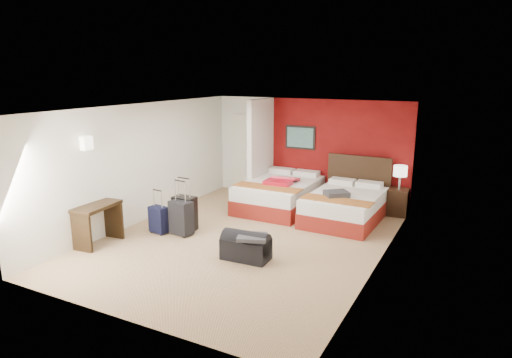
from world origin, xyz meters
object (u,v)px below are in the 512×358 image
Objects in this scene: red_suitcase_open at (282,181)px; duffel_bag at (246,248)px; bed_left at (279,195)px; desk at (98,225)px; suitcase_black at (185,214)px; suitcase_navy at (159,221)px; table_lamp at (400,177)px; bed_right at (345,207)px; suitcase_charcoal at (181,219)px; nightstand at (398,202)px.

duffel_bag is at bearing -80.86° from red_suitcase_open.
desk is (-2.02, -3.61, 0.06)m from bed_left.
suitcase_black reaches higher than duffel_bag.
suitcase_black is 0.84× the size of duffel_bag.
suitcase_navy is at bearing -124.15° from red_suitcase_open.
table_lamp reaches higher than bed_left.
red_suitcase_open is at bearing 63.14° from suitcase_black.
bed_right is 3.90m from suitcase_navy.
suitcase_charcoal reaches higher than suitcase_navy.
table_lamp reaches higher than bed_right.
nightstand is at bearing 46.94° from bed_right.
desk is at bearing -112.77° from suitcase_navy.
bed_right is 1.58m from red_suitcase_open.
table_lamp is at bearing 60.90° from duffel_bag.
bed_left is 4.21× the size of suitcase_navy.
suitcase_black is at bearing -140.19° from table_lamp.
red_suitcase_open is at bearing -160.92° from table_lamp.
nightstand is 0.74× the size of duffel_bag.
desk is at bearing -136.40° from table_lamp.
desk reaches higher than suitcase_black.
bed_left is 3.60× the size of nightstand.
desk reaches higher than bed_right.
nightstand is at bearing 41.06° from suitcase_black.
suitcase_charcoal is (-0.97, -2.50, 0.00)m from bed_left.
red_suitcase_open is 2.63m from nightstand.
bed_right is 2.98× the size of suitcase_black.
table_lamp is (2.56, 0.75, 0.54)m from bed_left.
bed_right is 3.93× the size of suitcase_navy.
bed_left is at bearing 66.25° from suitcase_black.
red_suitcase_open reaches higher than duffel_bag.
red_suitcase_open is at bearing 177.99° from bed_right.
bed_right is 3.36× the size of nightstand.
nightstand is at bearing 15.92° from red_suitcase_open.
bed_left is 3.32× the size of suitcase_charcoal.
suitcase_charcoal reaches higher than duffel_bag.
desk is at bearing -169.31° from duffel_bag.
bed_right is (1.62, -0.20, -0.02)m from bed_left.
table_lamp is at bearing 46.94° from bed_right.
suitcase_navy is at bearing -133.54° from suitcase_black.
bed_right is 1.33m from nightstand.
table_lamp reaches higher than suitcase_charcoal.
bed_right is 3.82× the size of table_lamp.
desk is (-4.58, -4.36, 0.08)m from nightstand.
bed_left is 2.68× the size of duffel_bag.
desk reaches higher than nightstand.
bed_left is 2.99m from suitcase_navy.
suitcase_black reaches higher than bed_right.
nightstand is (2.46, 0.85, -0.40)m from red_suitcase_open.
bed_left is 4.09× the size of table_lamp.
bed_right is at bearing 37.17° from desk.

